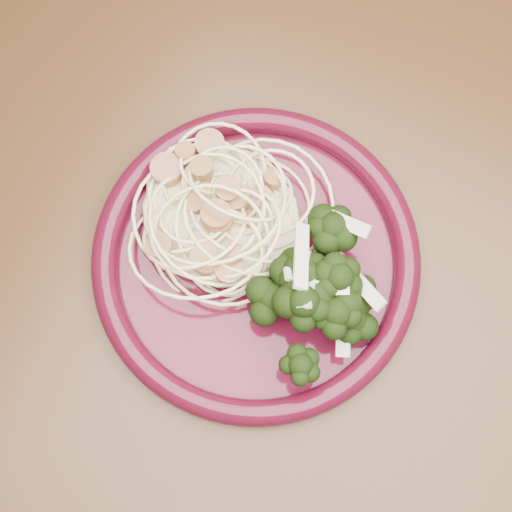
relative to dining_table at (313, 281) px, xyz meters
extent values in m
plane|color=brown|center=(0.00, 0.00, -0.65)|extent=(3.50, 3.50, 0.00)
cube|color=#472814|center=(0.00, 0.00, 0.08)|extent=(1.20, 0.80, 0.04)
cylinder|color=#440A1B|center=(-0.05, -0.03, 0.10)|extent=(0.38, 0.38, 0.01)
torus|color=#440517|center=(-0.05, -0.03, 0.11)|extent=(0.39, 0.39, 0.02)
ellipsoid|color=#F5E8AB|center=(-0.10, -0.01, 0.12)|extent=(0.19, 0.18, 0.03)
ellipsoid|color=black|center=(0.01, -0.06, 0.13)|extent=(0.15, 0.18, 0.05)
camera|label=1|loc=(0.03, -0.18, 0.72)|focal=50.00mm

